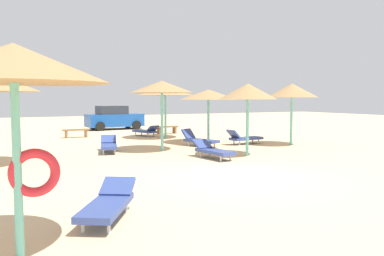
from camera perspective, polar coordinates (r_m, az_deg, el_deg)
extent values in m
plane|color=#DBBA8C|center=(11.08, 7.09, -7.29)|extent=(80.00, 80.00, 0.00)
cylinder|color=#6BC6BC|center=(5.82, -24.84, -5.52)|extent=(0.12, 0.12, 2.57)
cone|color=#9E7A4C|center=(5.76, -25.32, 8.86)|extent=(2.60, 2.60, 0.54)
torus|color=red|center=(5.85, -22.65, -6.26)|extent=(0.71, 0.21, 0.70)
cylinder|color=#6BC6BC|center=(19.00, 2.49, 1.14)|extent=(0.12, 0.12, 2.29)
cone|color=#9E7A4C|center=(18.97, 2.50, 5.06)|extent=(2.95, 2.95, 0.50)
cylinder|color=#6BC6BC|center=(18.80, 14.75, 1.12)|extent=(0.12, 0.12, 2.40)
cone|color=#9E7A4C|center=(18.78, 14.84, 5.49)|extent=(2.45, 2.45, 0.66)
cylinder|color=#6BC6BC|center=(21.46, -4.02, 1.82)|extent=(0.12, 0.12, 2.52)
cone|color=#9E7A4C|center=(21.44, -4.05, 5.66)|extent=(3.20, 3.20, 0.55)
cylinder|color=#6BC6BC|center=(16.21, -4.54, 1.08)|extent=(0.12, 0.12, 2.59)
cone|color=#9E7A4C|center=(16.19, -4.57, 6.22)|extent=(2.72, 2.72, 0.51)
cylinder|color=#6BC6BC|center=(14.92, 8.34, 0.23)|extent=(0.12, 0.12, 2.32)
cone|color=#9E7A4C|center=(14.88, 8.40, 5.48)|extent=(2.29, 2.29, 0.62)
cube|color=#33478C|center=(7.23, -12.81, -11.47)|extent=(1.42, 1.79, 0.12)
cube|color=#33478C|center=(7.93, -11.15, -8.66)|extent=(0.82, 0.78, 0.32)
cylinder|color=silver|center=(7.89, -13.07, -11.40)|extent=(0.06, 0.06, 0.22)
cylinder|color=silver|center=(7.77, -9.90, -11.59)|extent=(0.06, 0.06, 0.22)
cylinder|color=silver|center=(6.80, -16.11, -14.06)|extent=(0.06, 0.06, 0.22)
cylinder|color=silver|center=(6.67, -12.44, -14.37)|extent=(0.06, 0.06, 0.22)
cube|color=#33478C|center=(17.67, 1.42, -1.93)|extent=(1.26, 1.81, 0.12)
cube|color=#33478C|center=(18.15, -0.56, -0.88)|extent=(0.75, 0.62, 0.48)
cylinder|color=silver|center=(17.90, -0.53, -2.39)|extent=(0.06, 0.06, 0.22)
cylinder|color=silver|center=(18.24, 0.37, -2.27)|extent=(0.06, 0.06, 0.22)
cylinder|color=silver|center=(17.15, 2.53, -2.70)|extent=(0.06, 0.06, 0.22)
cylinder|color=silver|center=(17.50, 3.41, -2.56)|extent=(0.06, 0.06, 0.22)
cube|color=#33478C|center=(18.87, 8.18, -1.57)|extent=(1.75, 0.79, 0.12)
cube|color=#33478C|center=(18.34, 6.29, -0.93)|extent=(0.51, 0.68, 0.44)
cylinder|color=silver|center=(18.34, 7.19, -2.26)|extent=(0.06, 0.06, 0.22)
cylinder|color=silver|center=(18.68, 6.34, -2.13)|extent=(0.06, 0.06, 0.22)
cylinder|color=silver|center=(19.12, 9.98, -2.02)|extent=(0.06, 0.06, 0.22)
cylinder|color=silver|center=(19.45, 9.11, -1.90)|extent=(0.06, 0.06, 0.22)
cube|color=#33478C|center=(22.87, -7.17, -0.50)|extent=(1.10, 1.81, 0.12)
cube|color=#33478C|center=(22.21, -5.95, -0.08)|extent=(0.76, 0.66, 0.38)
cylinder|color=silver|center=(22.54, -5.81, -1.00)|extent=(0.06, 0.06, 0.22)
cylinder|color=silver|center=(22.27, -6.71, -1.07)|extent=(0.06, 0.06, 0.22)
cylinder|color=silver|center=(23.49, -7.61, -0.79)|extent=(0.06, 0.06, 0.22)
cylinder|color=silver|center=(23.24, -8.49, -0.86)|extent=(0.06, 0.06, 0.22)
cube|color=#33478C|center=(16.10, -12.43, -2.66)|extent=(1.03, 1.80, 0.12)
cube|color=#33478C|center=(16.88, -12.47, -1.65)|extent=(0.74, 0.65, 0.35)
cylinder|color=silver|center=(16.72, -13.20, -3.00)|extent=(0.06, 0.06, 0.22)
cylinder|color=silver|center=(16.72, -11.69, -2.97)|extent=(0.06, 0.06, 0.22)
cylinder|color=silver|center=(15.53, -13.20, -3.57)|extent=(0.06, 0.06, 0.22)
cylinder|color=silver|center=(15.54, -11.58, -3.54)|extent=(0.06, 0.06, 0.22)
cube|color=#33478C|center=(14.12, 3.49, -3.56)|extent=(0.88, 1.78, 0.12)
cube|color=#33478C|center=(14.72, 1.54, -2.44)|extent=(0.71, 0.60, 0.35)
cylinder|color=silver|center=(14.48, 1.32, -4.03)|extent=(0.06, 0.06, 0.22)
cylinder|color=silver|center=(14.74, 2.69, -3.88)|extent=(0.06, 0.06, 0.22)
cylinder|color=silver|center=(13.55, 4.36, -4.63)|extent=(0.06, 0.06, 0.22)
cylinder|color=silver|center=(13.83, 5.76, -4.46)|extent=(0.06, 0.06, 0.22)
cube|color=brown|center=(24.17, -3.81, 0.19)|extent=(1.52, 0.47, 0.08)
cube|color=brown|center=(23.96, -5.00, -0.44)|extent=(0.14, 0.37, 0.41)
cube|color=brown|center=(24.43, -2.65, -0.33)|extent=(0.14, 0.37, 0.41)
cube|color=brown|center=(22.72, -17.08, -0.27)|extent=(1.51, 0.43, 0.08)
cube|color=brown|center=(22.67, -18.44, -0.93)|extent=(0.13, 0.36, 0.41)
cube|color=brown|center=(22.83, -15.70, -0.83)|extent=(0.13, 0.36, 0.41)
cube|color=#194C9E|center=(28.14, -11.59, 1.17)|extent=(4.11, 1.99, 0.90)
cube|color=#262D38|center=(28.05, -12.00, 2.68)|extent=(2.11, 1.70, 0.60)
cylinder|color=black|center=(29.46, -9.68, 0.65)|extent=(0.65, 0.27, 0.64)
cylinder|color=black|center=(27.83, -8.36, 0.45)|extent=(0.65, 0.27, 0.64)
cylinder|color=black|center=(28.59, -14.72, 0.46)|extent=(0.65, 0.27, 0.64)
cylinder|color=black|center=(26.91, -13.67, 0.23)|extent=(0.65, 0.27, 0.64)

